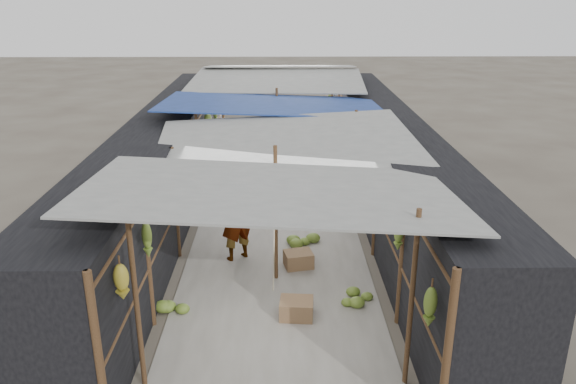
{
  "coord_description": "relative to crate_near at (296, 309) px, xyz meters",
  "views": [
    {
      "loc": [
        0.08,
        -6.4,
        5.15
      ],
      "look_at": [
        0.24,
        4.35,
        1.25
      ],
      "focal_mm": 35.0,
      "sensor_mm": 36.0,
      "label": 1
    }
  ],
  "objects": [
    {
      "name": "ground",
      "position": [
        -0.34,
        -1.66,
        -0.16
      ],
      "size": [
        80.0,
        80.0,
        0.0
      ],
      "primitive_type": "plane",
      "color": "#6B6356",
      "rests_on": "ground"
    },
    {
      "name": "market_canopy",
      "position": [
        -0.32,
        5.19,
        2.25
      ],
      "size": [
        5.62,
        15.2,
        2.77
      ],
      "color": "brown",
      "rests_on": "ground"
    },
    {
      "name": "crate_near",
      "position": [
        0.0,
        0.0,
        0.0
      ],
      "size": [
        0.58,
        0.48,
        0.33
      ],
      "primitive_type": "cube",
      "rotation": [
        0.0,
        0.0,
        -0.08
      ],
      "color": "#99754E",
      "rests_on": "ground"
    },
    {
      "name": "floor_bananas",
      "position": [
        -0.21,
        4.26,
        -0.02
      ],
      "size": [
        3.9,
        9.63,
        0.33
      ],
      "color": "olive",
      "rests_on": "ground"
    },
    {
      "name": "black_basin",
      "position": [
        1.06,
        8.01,
        -0.07
      ],
      "size": [
        0.65,
        0.65,
        0.19
      ],
      "primitive_type": "cylinder",
      "color": "black",
      "rests_on": "ground"
    },
    {
      "name": "hanging_bananas",
      "position": [
        -0.43,
        4.77,
        1.48
      ],
      "size": [
        3.96,
        14.39,
        0.8
      ],
      "color": "#A6952A",
      "rests_on": "ground"
    },
    {
      "name": "stall_left",
      "position": [
        -3.04,
        4.84,
        0.99
      ],
      "size": [
        1.4,
        15.0,
        2.3
      ],
      "primitive_type": "cube",
      "color": "black",
      "rests_on": "ground"
    },
    {
      "name": "stall_right",
      "position": [
        2.36,
        4.84,
        0.99
      ],
      "size": [
        1.4,
        15.0,
        2.3
      ],
      "primitive_type": "cube",
      "color": "black",
      "rests_on": "ground"
    },
    {
      "name": "vendor_elderly",
      "position": [
        -1.14,
        2.18,
        0.73
      ],
      "size": [
        0.78,
        0.73,
        1.8
      ],
      "primitive_type": "imported",
      "rotation": [
        0.0,
        0.0,
        3.75
      ],
      "color": "silver",
      "rests_on": "ground"
    },
    {
      "name": "vendor_seated",
      "position": [
        0.39,
        8.04,
        0.35
      ],
      "size": [
        0.46,
        0.7,
        1.02
      ],
      "primitive_type": "imported",
      "rotation": [
        0.0,
        0.0,
        -1.45
      ],
      "color": "#504A45",
      "rests_on": "ground"
    },
    {
      "name": "crate_mid",
      "position": [
        0.09,
        1.8,
        -0.0
      ],
      "size": [
        0.62,
        0.53,
        0.32
      ],
      "primitive_type": "cube",
      "rotation": [
        0.0,
        0.0,
        0.22
      ],
      "color": "#99754E",
      "rests_on": "ground"
    },
    {
      "name": "crate_back",
      "position": [
        -0.93,
        9.05,
        -0.03
      ],
      "size": [
        0.5,
        0.45,
        0.27
      ],
      "primitive_type": "cube",
      "rotation": [
        0.0,
        0.0,
        -0.27
      ],
      "color": "#99754E",
      "rests_on": "ground"
    },
    {
      "name": "shopper_blue",
      "position": [
        -0.68,
        7.98,
        0.65
      ],
      "size": [
        1.0,
        0.95,
        1.64
      ],
      "primitive_type": "imported",
      "rotation": [
        0.0,
        0.0,
        0.57
      ],
      "color": "#1E2D9A",
      "rests_on": "ground"
    },
    {
      "name": "aisle_slab",
      "position": [
        -0.34,
        4.84,
        -0.15
      ],
      "size": [
        3.6,
        16.0,
        0.02
      ],
      "primitive_type": "cube",
      "color": "#9E998E",
      "rests_on": "ground"
    }
  ]
}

